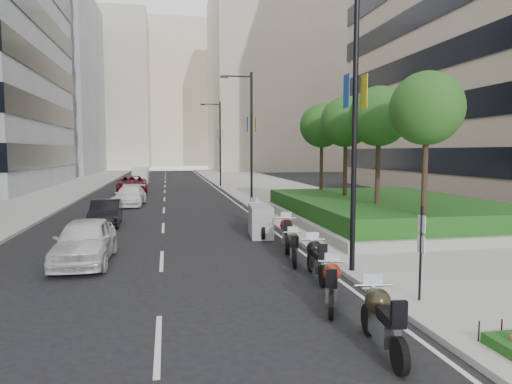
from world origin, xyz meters
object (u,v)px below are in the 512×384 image
object	(u,v)px
motorcycle_5	(261,221)
car_d	(132,185)
lamp_post_0	(350,109)
motorcycle_0	(382,320)
car_c	(130,196)
motorcycle_6	(255,215)
motorcycle_2	(316,259)
motorcycle_4	(286,233)
car_a	(85,241)
delivery_van	(141,176)
car_b	(106,213)
lamp_post_2	(219,139)
parking_sign	(421,248)
motorcycle_3	(293,247)
motorcycle_1	(332,285)
lamp_post_1	(249,132)

from	to	relation	value
motorcycle_5	car_d	bearing A→B (deg)	23.32
lamp_post_0	motorcycle_0	xyz separation A→B (m)	(-1.45, -5.22, -4.44)
car_c	motorcycle_6	bearing A→B (deg)	-53.69
motorcycle_0	motorcycle_6	distance (m)	14.40
motorcycle_6	car_d	world-z (taller)	car_d
motorcycle_0	motorcycle_2	xyz separation A→B (m)	(0.39, 5.03, -0.02)
lamp_post_0	motorcycle_4	size ratio (longest dim) A/B	3.87
motorcycle_5	motorcycle_6	xyz separation A→B (m)	(0.22, 2.39, -0.04)
car_a	delivery_van	distance (m)	39.44
car_b	lamp_post_2	bearing A→B (deg)	68.27
parking_sign	motorcycle_3	bearing A→B (deg)	110.80
motorcycle_6	car_a	bearing A→B (deg)	143.22
motorcycle_1	motorcycle_3	bearing A→B (deg)	17.15
motorcycle_0	motorcycle_5	distance (m)	12.01
lamp_post_1	lamp_post_2	size ratio (longest dim) A/B	1.00
motorcycle_2	car_d	xyz separation A→B (m)	(-7.46, 30.00, 0.20)
motorcycle_1	car_a	xyz separation A→B (m)	(-6.69, 5.84, 0.21)
lamp_post_2	motorcycle_2	bearing A→B (deg)	-91.74
car_a	car_c	bearing A→B (deg)	89.75
lamp_post_1	car_c	bearing A→B (deg)	158.89
car_b	motorcycle_5	bearing A→B (deg)	-33.67
lamp_post_0	delivery_van	world-z (taller)	lamp_post_0
motorcycle_5	car_b	size ratio (longest dim) A/B	0.60
motorcycle_3	car_b	size ratio (longest dim) A/B	0.48
car_c	lamp_post_1	bearing A→B (deg)	-17.03
motorcycle_0	car_d	world-z (taller)	car_d
motorcycle_3	motorcycle_5	size ratio (longest dim) A/B	0.81
motorcycle_2	delivery_van	xyz separation A→B (m)	(-7.41, 42.80, 0.28)
lamp_post_1	car_a	distance (m)	16.63
lamp_post_2	motorcycle_4	bearing A→B (deg)	-91.62
parking_sign	motorcycle_5	xyz separation A→B (m)	(-1.99, 9.78, -0.76)
motorcycle_0	motorcycle_2	size ratio (longest dim) A/B	1.04
motorcycle_3	car_b	xyz separation A→B (m)	(-7.33, 9.34, 0.14)
car_a	car_b	bearing A→B (deg)	92.75
car_b	delivery_van	size ratio (longest dim) A/B	0.90
motorcycle_1	motorcycle_3	world-z (taller)	motorcycle_1
lamp_post_2	delivery_van	size ratio (longest dim) A/B	2.00
motorcycle_5	motorcycle_6	distance (m)	2.40
lamp_post_1	motorcycle_5	size ratio (longest dim) A/B	3.69
motorcycle_1	car_b	distance (m)	15.55
motorcycle_0	car_c	xyz separation A→B (m)	(-6.54, 25.31, 0.07)
lamp_post_2	delivery_van	distance (m)	12.14
motorcycle_3	delivery_van	xyz separation A→B (m)	(-7.28, 40.74, 0.35)
motorcycle_4	lamp_post_2	bearing A→B (deg)	11.71
motorcycle_2	motorcycle_0	bearing A→B (deg)	-178.65
lamp_post_2	parking_sign	size ratio (longest dim) A/B	3.60
motorcycle_2	car_a	bearing A→B (deg)	70.45
motorcycle_2	delivery_van	distance (m)	43.44
motorcycle_3	motorcycle_6	size ratio (longest dim) A/B	0.81
motorcycle_4	motorcycle_6	distance (m)	5.18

